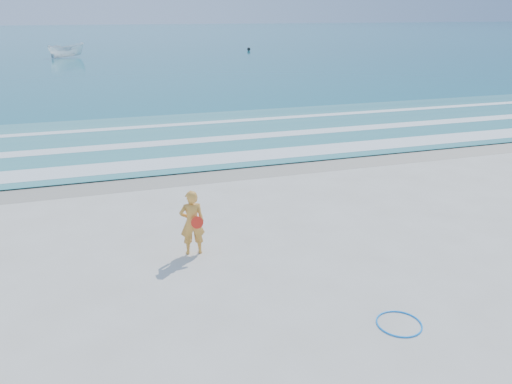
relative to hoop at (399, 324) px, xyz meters
name	(u,v)px	position (x,y,z in m)	size (l,w,h in m)	color
ground	(283,326)	(-1.94, 0.57, -0.01)	(400.00, 400.00, 0.00)	silver
wet_sand	(188,174)	(-1.94, 9.57, -0.01)	(400.00, 2.40, 0.00)	#B2A893
ocean	(103,37)	(-1.94, 105.57, 0.01)	(400.00, 190.00, 0.04)	#19727F
shallow	(166,138)	(-1.94, 14.57, 0.03)	(400.00, 10.00, 0.01)	#59B7AD
foam_near	(181,162)	(-1.94, 10.87, 0.04)	(400.00, 1.40, 0.01)	white
foam_mid	(169,143)	(-1.94, 13.77, 0.04)	(400.00, 0.90, 0.01)	white
foam_far	(159,126)	(-1.94, 17.07, 0.04)	(400.00, 0.60, 0.01)	white
hoop	(399,324)	(0.00, 0.00, 0.00)	(0.79, 0.79, 0.03)	#0E8BFF
boat	(67,51)	(-7.23, 56.43, 0.83)	(1.56, 4.15, 1.60)	white
buoy	(249,49)	(15.62, 60.06, 0.25)	(0.45, 0.45, 0.45)	black
woman	(192,223)	(-2.89, 3.78, 0.73)	(0.57, 0.42, 1.50)	gold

